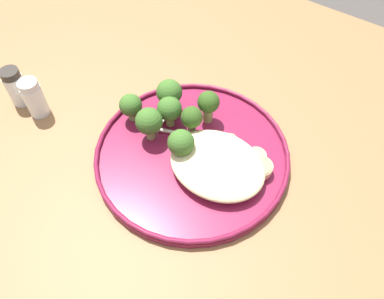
% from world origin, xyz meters
% --- Properties ---
extents(wooden_dining_table, '(1.40, 1.00, 0.74)m').
position_xyz_m(wooden_dining_table, '(0.00, 0.00, 0.66)').
color(wooden_dining_table, brown).
rests_on(wooden_dining_table, ground).
extents(dinner_plate, '(0.29, 0.29, 0.02)m').
position_xyz_m(dinner_plate, '(-0.01, -0.01, 0.75)').
color(dinner_plate, maroon).
rests_on(dinner_plate, wooden_dining_table).
extents(noodle_bed, '(0.14, 0.12, 0.03)m').
position_xyz_m(noodle_bed, '(-0.05, -0.01, 0.77)').
color(noodle_bed, beige).
rests_on(noodle_bed, dinner_plate).
extents(seared_scallop_on_noodles, '(0.03, 0.03, 0.01)m').
position_xyz_m(seared_scallop_on_noodles, '(-0.09, -0.00, 0.76)').
color(seared_scallop_on_noodles, '#E5C689').
rests_on(seared_scallop_on_noodles, dinner_plate).
extents(seared_scallop_center_golden, '(0.03, 0.03, 0.01)m').
position_xyz_m(seared_scallop_center_golden, '(-0.09, -0.05, 0.76)').
color(seared_scallop_center_golden, beige).
rests_on(seared_scallop_center_golden, dinner_plate).
extents(seared_scallop_rear_pale, '(0.02, 0.02, 0.01)m').
position_xyz_m(seared_scallop_rear_pale, '(-0.02, -0.04, 0.76)').
color(seared_scallop_rear_pale, beige).
rests_on(seared_scallop_rear_pale, dinner_plate).
extents(seared_scallop_tilted_round, '(0.02, 0.02, 0.01)m').
position_xyz_m(seared_scallop_tilted_round, '(-0.04, -0.05, 0.76)').
color(seared_scallop_tilted_round, '#E5C689').
rests_on(seared_scallop_tilted_round, dinner_plate).
extents(seared_scallop_right_edge, '(0.03, 0.03, 0.02)m').
position_xyz_m(seared_scallop_right_edge, '(-0.06, -0.01, 0.76)').
color(seared_scallop_right_edge, beige).
rests_on(seared_scallop_right_edge, dinner_plate).
extents(seared_scallop_half_hidden, '(0.04, 0.04, 0.01)m').
position_xyz_m(seared_scallop_half_hidden, '(-0.11, -0.04, 0.76)').
color(seared_scallop_half_hidden, '#E5C689').
rests_on(seared_scallop_half_hidden, dinner_plate).
extents(broccoli_floret_beside_noodles, '(0.04, 0.04, 0.06)m').
position_xyz_m(broccoli_floret_beside_noodles, '(0.06, -0.00, 0.79)').
color(broccoli_floret_beside_noodles, '#89A356').
rests_on(broccoli_floret_beside_noodles, dinner_plate).
extents(broccoli_floret_split_head, '(0.04, 0.04, 0.05)m').
position_xyz_m(broccoli_floret_split_head, '(0.11, -0.01, 0.78)').
color(broccoli_floret_split_head, '#89A356').
rests_on(broccoli_floret_split_head, dinner_plate).
extents(broccoli_floret_center_pile, '(0.04, 0.04, 0.06)m').
position_xyz_m(broccoli_floret_center_pile, '(0.00, 0.01, 0.79)').
color(broccoli_floret_center_pile, '#7A994C').
rests_on(broccoli_floret_center_pile, dinner_plate).
extents(broccoli_floret_near_rim, '(0.03, 0.03, 0.05)m').
position_xyz_m(broccoli_floret_near_rim, '(0.02, -0.04, 0.78)').
color(broccoli_floret_near_rim, '#7A994C').
rests_on(broccoli_floret_near_rim, dinner_plate).
extents(broccoli_floret_right_tilted, '(0.04, 0.04, 0.06)m').
position_xyz_m(broccoli_floret_right_tilted, '(0.07, -0.06, 0.79)').
color(broccoli_floret_right_tilted, '#89A356').
rests_on(broccoli_floret_right_tilted, dinner_plate).
extents(broccoli_floret_left_leaning, '(0.04, 0.04, 0.05)m').
position_xyz_m(broccoli_floret_left_leaning, '(0.05, -0.04, 0.78)').
color(broccoli_floret_left_leaning, '#89A356').
rests_on(broccoli_floret_left_leaning, dinner_plate).
extents(broccoli_floret_small_sprig, '(0.03, 0.03, 0.06)m').
position_xyz_m(broccoli_floret_small_sprig, '(0.01, -0.08, 0.79)').
color(broccoli_floret_small_sprig, '#89A356').
rests_on(broccoli_floret_small_sprig, dinner_plate).
extents(onion_sliver_curled_piece, '(0.01, 0.05, 0.00)m').
position_xyz_m(onion_sliver_curled_piece, '(0.07, -0.04, 0.75)').
color(onion_sliver_curled_piece, silver).
rests_on(onion_sliver_curled_piece, dinner_plate).
extents(onion_sliver_pale_crescent, '(0.04, 0.02, 0.00)m').
position_xyz_m(onion_sliver_pale_crescent, '(0.04, -0.02, 0.75)').
color(onion_sliver_pale_crescent, silver).
rests_on(onion_sliver_pale_crescent, dinner_plate).
extents(salt_shaker, '(0.03, 0.03, 0.07)m').
position_xyz_m(salt_shaker, '(0.25, 0.06, 0.77)').
color(salt_shaker, white).
rests_on(salt_shaker, wooden_dining_table).
extents(pepper_shaker, '(0.03, 0.03, 0.07)m').
position_xyz_m(pepper_shaker, '(0.29, 0.06, 0.77)').
color(pepper_shaker, white).
rests_on(pepper_shaker, wooden_dining_table).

